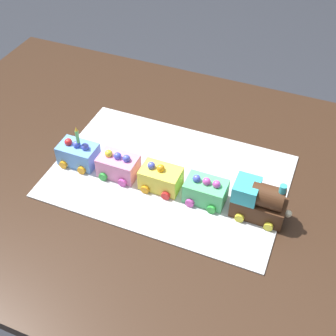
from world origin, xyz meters
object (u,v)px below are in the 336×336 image
object	(u,v)px
cake_locomotive	(259,201)
cake_car_gondola_bubblegum	(118,165)
cake_car_tanker_lemon	(161,178)
birthday_candle	(77,135)
cake_car_flatbed_mint_green	(206,191)
dining_table	(145,196)
cake_car_hopper_sky_blue	(78,154)

from	to	relation	value
cake_locomotive	cake_car_gondola_bubblegum	size ratio (longest dim) A/B	1.40
cake_car_tanker_lemon	cake_car_gondola_bubblegum	size ratio (longest dim) A/B	1.00
birthday_candle	cake_car_gondola_bubblegum	bearing A→B (deg)	180.00
birthday_candle	cake_car_flatbed_mint_green	bearing A→B (deg)	180.00
dining_table	birthday_candle	world-z (taller)	birthday_candle
cake_car_flatbed_mint_green	cake_car_tanker_lemon	size ratio (longest dim) A/B	1.00
dining_table	cake_car_hopper_sky_blue	xyz separation A→B (m)	(0.17, 0.04, 0.14)
dining_table	cake_car_tanker_lemon	world-z (taller)	cake_car_tanker_lemon
cake_car_tanker_lemon	birthday_candle	world-z (taller)	birthday_candle
dining_table	cake_car_hopper_sky_blue	world-z (taller)	cake_car_hopper_sky_blue
cake_car_flatbed_mint_green	birthday_candle	size ratio (longest dim) A/B	2.04
cake_car_flatbed_mint_green	cake_car_hopper_sky_blue	bearing A→B (deg)	0.00
dining_table	cake_car_gondola_bubblegum	distance (m)	0.15
cake_car_flatbed_mint_green	cake_locomotive	bearing A→B (deg)	-180.00
dining_table	cake_car_flatbed_mint_green	world-z (taller)	cake_car_flatbed_mint_green
cake_locomotive	cake_car_flatbed_mint_green	distance (m)	0.13
cake_car_gondola_bubblegum	birthday_candle	xyz separation A→B (m)	(0.11, -0.00, 0.07)
dining_table	cake_car_gondola_bubblegum	xyz separation A→B (m)	(0.05, 0.04, 0.14)
cake_locomotive	birthday_candle	distance (m)	0.48
cake_car_gondola_bubblegum	cake_car_hopper_sky_blue	world-z (taller)	same
cake_car_flatbed_mint_green	birthday_candle	bearing A→B (deg)	-0.00
cake_car_tanker_lemon	dining_table	bearing A→B (deg)	-31.75
cake_locomotive	cake_car_tanker_lemon	distance (m)	0.25
cake_locomotive	cake_car_flatbed_mint_green	world-z (taller)	cake_locomotive
dining_table	birthday_candle	distance (m)	0.26
cake_car_hopper_sky_blue	cake_locomotive	bearing A→B (deg)	-180.00
cake_locomotive	cake_car_hopper_sky_blue	xyz separation A→B (m)	(0.48, 0.00, -0.02)
cake_car_tanker_lemon	cake_car_hopper_sky_blue	bearing A→B (deg)	0.00
cake_car_flatbed_mint_green	dining_table	bearing A→B (deg)	-12.76
dining_table	cake_car_tanker_lemon	distance (m)	0.16
cake_car_flatbed_mint_green	cake_car_hopper_sky_blue	distance (m)	0.35
cake_car_tanker_lemon	cake_car_gondola_bubblegum	bearing A→B (deg)	0.00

